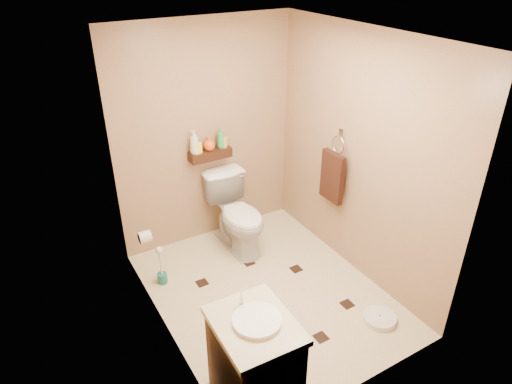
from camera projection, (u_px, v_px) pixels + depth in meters
ground at (267, 293)px, 4.43m from camera, size 2.50×2.50×0.00m
wall_back at (206, 136)px, 4.80m from camera, size 2.00×0.04×2.40m
wall_front at (373, 262)px, 2.91m from camera, size 2.00×0.04×2.40m
wall_left at (156, 215)px, 3.41m from camera, size 0.04×2.50×2.40m
wall_right at (359, 159)px, 4.30m from camera, size 0.04×2.50×2.40m
ceiling at (271, 36)px, 3.27m from camera, size 2.00×2.50×0.02m
wall_shelf at (210, 154)px, 4.82m from camera, size 0.46×0.14×0.10m
floor_accents at (274, 294)px, 4.41m from camera, size 1.16×1.33×0.01m
toilet at (238, 214)px, 4.92m from camera, size 0.46×0.81×0.82m
vanity at (255, 362)px, 3.21m from camera, size 0.55×0.65×0.89m
bathroom_scale at (380, 318)px, 4.09m from camera, size 0.36×0.36×0.06m
toilet_brush at (161, 270)px, 4.50m from camera, size 0.10×0.10×0.43m
towel_ring at (333, 175)px, 4.57m from camera, size 0.12×0.30×0.76m
toilet_paper at (145, 237)px, 4.21m from camera, size 0.12×0.11×0.12m
bottle_a at (194, 142)px, 4.66m from camera, size 0.14×0.14×0.25m
bottle_b at (197, 145)px, 4.69m from camera, size 0.09×0.09×0.17m
bottle_c at (209, 143)px, 4.76m from camera, size 0.17×0.17×0.16m
bottle_d at (221, 138)px, 4.80m from camera, size 0.12×0.12×0.22m
bottle_e at (223, 140)px, 4.83m from camera, size 0.10×0.10×0.16m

